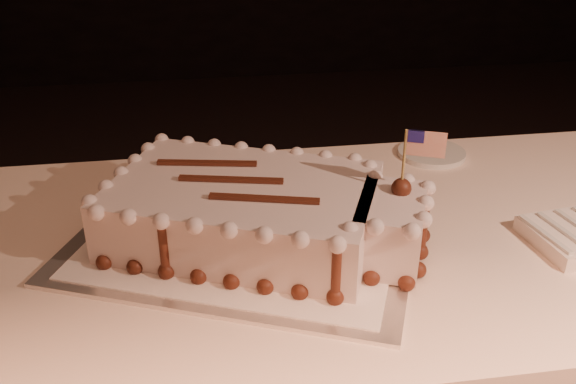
{
  "coord_description": "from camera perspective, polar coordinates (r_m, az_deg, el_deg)",
  "views": [
    {
      "loc": [
        -0.22,
        -0.4,
        1.37
      ],
      "look_at": [
        -0.07,
        0.6,
        0.84
      ],
      "focal_mm": 40.0,
      "sensor_mm": 36.0,
      "label": 1
    }
  ],
  "objects": [
    {
      "name": "side_plate",
      "position": [
        1.55,
        12.64,
        3.39
      ],
      "size": [
        0.16,
        0.16,
        0.01
      ],
      "primitive_type": "cylinder",
      "color": "silver",
      "rests_on": "banquet_table"
    },
    {
      "name": "banquet_table",
      "position": [
        1.43,
        2.85,
        -16.71
      ],
      "size": [
        2.4,
        0.8,
        0.75
      ],
      "primitive_type": "cube",
      "color": "#FFDEC5",
      "rests_on": "ground"
    },
    {
      "name": "cake_board",
      "position": [
        1.18,
        -3.85,
        -4.17
      ],
      "size": [
        0.74,
        0.66,
        0.01
      ],
      "primitive_type": "cube",
      "rotation": [
        0.0,
        0.0,
        -0.4
      ],
      "color": "silver",
      "rests_on": "banquet_table"
    },
    {
      "name": "sheet_cake",
      "position": [
        1.14,
        -2.4,
        -1.79
      ],
      "size": [
        0.6,
        0.47,
        0.23
      ],
      "color": "silver",
      "rests_on": "doily"
    },
    {
      "name": "doily",
      "position": [
        1.18,
        -3.86,
        -3.96
      ],
      "size": [
        0.66,
        0.59,
        0.0
      ],
      "primitive_type": "cube",
      "rotation": [
        0.0,
        0.0,
        -0.4
      ],
      "color": "white",
      "rests_on": "cake_board"
    }
  ]
}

